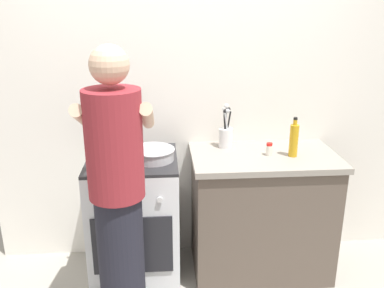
{
  "coord_description": "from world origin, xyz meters",
  "views": [
    {
      "loc": [
        -0.15,
        -2.48,
        1.88
      ],
      "look_at": [
        0.05,
        0.12,
        1.0
      ],
      "focal_mm": 39.0,
      "sensor_mm": 36.0,
      "label": 1
    }
  ],
  "objects_px": {
    "mixing_bowl": "(153,154)",
    "oil_bottle": "(294,140)",
    "utensil_crock": "(226,134)",
    "spice_bottle": "(269,149)",
    "stove_range": "(135,218)",
    "person": "(118,202)",
    "pot": "(109,152)"
  },
  "relations": [
    {
      "from": "person",
      "to": "pot",
      "type": "bearing_deg",
      "value": 100.53
    },
    {
      "from": "pot",
      "to": "spice_bottle",
      "type": "relative_size",
      "value": 3.18
    },
    {
      "from": "stove_range",
      "to": "mixing_bowl",
      "type": "xyz_separation_m",
      "value": [
        0.14,
        -0.04,
        0.49
      ]
    },
    {
      "from": "utensil_crock",
      "to": "person",
      "type": "distance_m",
      "value": 1.03
    },
    {
      "from": "spice_bottle",
      "to": "oil_bottle",
      "type": "height_order",
      "value": "oil_bottle"
    },
    {
      "from": "pot",
      "to": "oil_bottle",
      "type": "bearing_deg",
      "value": 0.39
    },
    {
      "from": "stove_range",
      "to": "oil_bottle",
      "type": "distance_m",
      "value": 1.22
    },
    {
      "from": "person",
      "to": "spice_bottle",
      "type": "bearing_deg",
      "value": 29.4
    },
    {
      "from": "pot",
      "to": "spice_bottle",
      "type": "xyz_separation_m",
      "value": [
        1.07,
        0.03,
        -0.02
      ]
    },
    {
      "from": "stove_range",
      "to": "spice_bottle",
      "type": "xyz_separation_m",
      "value": [
        0.93,
        -0.01,
        0.49
      ]
    },
    {
      "from": "stove_range",
      "to": "spice_bottle",
      "type": "distance_m",
      "value": 1.05
    },
    {
      "from": "stove_range",
      "to": "person",
      "type": "height_order",
      "value": "person"
    },
    {
      "from": "utensil_crock",
      "to": "spice_bottle",
      "type": "bearing_deg",
      "value": -35.51
    },
    {
      "from": "pot",
      "to": "mixing_bowl",
      "type": "xyz_separation_m",
      "value": [
        0.28,
        0.01,
        -0.02
      ]
    },
    {
      "from": "mixing_bowl",
      "to": "oil_bottle",
      "type": "height_order",
      "value": "oil_bottle"
    },
    {
      "from": "utensil_crock",
      "to": "spice_bottle",
      "type": "distance_m",
      "value": 0.33
    },
    {
      "from": "pot",
      "to": "mixing_bowl",
      "type": "bearing_deg",
      "value": 2.23
    },
    {
      "from": "utensil_crock",
      "to": "person",
      "type": "height_order",
      "value": "person"
    },
    {
      "from": "utensil_crock",
      "to": "spice_bottle",
      "type": "relative_size",
      "value": 3.61
    },
    {
      "from": "stove_range",
      "to": "pot",
      "type": "bearing_deg",
      "value": -161.4
    },
    {
      "from": "stove_range",
      "to": "mixing_bowl",
      "type": "height_order",
      "value": "mixing_bowl"
    },
    {
      "from": "stove_range",
      "to": "utensil_crock",
      "type": "xyz_separation_m",
      "value": [
        0.66,
        0.18,
        0.55
      ]
    },
    {
      "from": "mixing_bowl",
      "to": "spice_bottle",
      "type": "distance_m",
      "value": 0.79
    },
    {
      "from": "stove_range",
      "to": "oil_bottle",
      "type": "height_order",
      "value": "oil_bottle"
    },
    {
      "from": "mixing_bowl",
      "to": "person",
      "type": "xyz_separation_m",
      "value": [
        -0.18,
        -0.52,
        -0.08
      ]
    },
    {
      "from": "stove_range",
      "to": "spice_bottle",
      "type": "height_order",
      "value": "spice_bottle"
    },
    {
      "from": "spice_bottle",
      "to": "person",
      "type": "height_order",
      "value": "person"
    },
    {
      "from": "mixing_bowl",
      "to": "spice_bottle",
      "type": "height_order",
      "value": "spice_bottle"
    },
    {
      "from": "oil_bottle",
      "to": "person",
      "type": "height_order",
      "value": "person"
    },
    {
      "from": "stove_range",
      "to": "person",
      "type": "xyz_separation_m",
      "value": [
        -0.04,
        -0.56,
        0.41
      ]
    },
    {
      "from": "utensil_crock",
      "to": "person",
      "type": "xyz_separation_m",
      "value": [
        -0.7,
        -0.74,
        -0.14
      ]
    },
    {
      "from": "oil_bottle",
      "to": "person",
      "type": "xyz_separation_m",
      "value": [
        -1.13,
        -0.52,
        -0.16
      ]
    }
  ]
}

